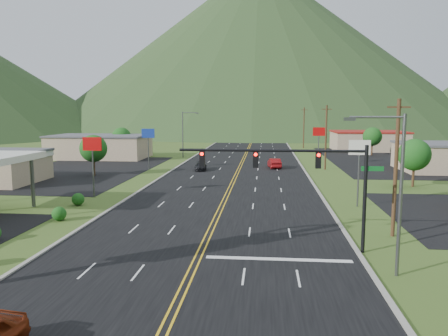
# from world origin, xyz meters

# --- Properties ---
(traffic_signal) EXTENTS (13.10, 0.43, 7.00)m
(traffic_signal) POSITION_xyz_m (6.48, 14.00, 5.33)
(traffic_signal) COLOR black
(traffic_signal) RESTS_ON ground
(streetlight_east) EXTENTS (3.28, 0.25, 9.00)m
(streetlight_east) POSITION_xyz_m (11.18, 10.00, 5.18)
(streetlight_east) COLOR #59595E
(streetlight_east) RESTS_ON ground
(streetlight_west) EXTENTS (3.28, 0.25, 9.00)m
(streetlight_west) POSITION_xyz_m (-11.68, 70.00, 5.18)
(streetlight_west) COLOR #59595E
(streetlight_west) RESTS_ON ground
(building_west_far) EXTENTS (18.40, 11.40, 4.50)m
(building_west_far) POSITION_xyz_m (-28.00, 68.00, 2.26)
(building_west_far) COLOR tan
(building_west_far) RESTS_ON ground
(building_east_mid) EXTENTS (14.40, 11.40, 4.30)m
(building_east_mid) POSITION_xyz_m (32.00, 55.00, 2.16)
(building_east_mid) COLOR tan
(building_east_mid) RESTS_ON ground
(building_east_far) EXTENTS (16.40, 12.40, 4.50)m
(building_east_far) POSITION_xyz_m (28.00, 90.00, 2.26)
(building_east_far) COLOR tan
(building_east_far) RESTS_ON ground
(pole_sign_west_a) EXTENTS (2.00, 0.18, 6.40)m
(pole_sign_west_a) POSITION_xyz_m (-14.00, 30.00, 5.05)
(pole_sign_west_a) COLOR #59595E
(pole_sign_west_a) RESTS_ON ground
(pole_sign_west_b) EXTENTS (2.00, 0.18, 6.40)m
(pole_sign_west_b) POSITION_xyz_m (-14.00, 52.00, 5.05)
(pole_sign_west_b) COLOR #59595E
(pole_sign_west_b) RESTS_ON ground
(pole_sign_east_a) EXTENTS (2.00, 0.18, 6.40)m
(pole_sign_east_a) POSITION_xyz_m (13.00, 28.00, 5.05)
(pole_sign_east_a) COLOR #59595E
(pole_sign_east_a) RESTS_ON ground
(pole_sign_east_b) EXTENTS (2.00, 0.18, 6.40)m
(pole_sign_east_b) POSITION_xyz_m (13.00, 60.00, 5.05)
(pole_sign_east_b) COLOR #59595E
(pole_sign_east_b) RESTS_ON ground
(tree_west_a) EXTENTS (3.84, 3.84, 5.82)m
(tree_west_a) POSITION_xyz_m (-20.00, 45.00, 3.89)
(tree_west_a) COLOR #382314
(tree_west_a) RESTS_ON ground
(tree_west_b) EXTENTS (3.84, 3.84, 5.82)m
(tree_west_b) POSITION_xyz_m (-25.00, 72.00, 3.89)
(tree_west_b) COLOR #382314
(tree_west_b) RESTS_ON ground
(tree_east_a) EXTENTS (3.84, 3.84, 5.82)m
(tree_east_a) POSITION_xyz_m (22.00, 40.00, 3.89)
(tree_east_a) COLOR #382314
(tree_east_a) RESTS_ON ground
(tree_east_b) EXTENTS (3.84, 3.84, 5.82)m
(tree_east_b) POSITION_xyz_m (26.00, 78.00, 3.89)
(tree_east_b) COLOR #382314
(tree_east_b) RESTS_ON ground
(utility_pole_a) EXTENTS (1.60, 0.28, 10.00)m
(utility_pole_a) POSITION_xyz_m (13.50, 18.00, 5.13)
(utility_pole_a) COLOR #382314
(utility_pole_a) RESTS_ON ground
(utility_pole_b) EXTENTS (1.60, 0.28, 10.00)m
(utility_pole_b) POSITION_xyz_m (13.50, 55.00, 5.13)
(utility_pole_b) COLOR #382314
(utility_pole_b) RESTS_ON ground
(utility_pole_c) EXTENTS (1.60, 0.28, 10.00)m
(utility_pole_c) POSITION_xyz_m (13.50, 95.00, 5.13)
(utility_pole_c) COLOR #382314
(utility_pole_c) RESTS_ON ground
(utility_pole_d) EXTENTS (1.60, 0.28, 10.00)m
(utility_pole_d) POSITION_xyz_m (13.50, 135.00, 5.13)
(utility_pole_d) COLOR #382314
(utility_pole_d) RESTS_ON ground
(mountain_n) EXTENTS (220.00, 220.00, 85.00)m
(mountain_n) POSITION_xyz_m (0.00, 220.00, 42.50)
(mountain_n) COLOR #1B3116
(mountain_n) RESTS_ON ground
(car_dark_mid) EXTENTS (2.07, 4.32, 1.21)m
(car_dark_mid) POSITION_xyz_m (-5.81, 52.07, 0.61)
(car_dark_mid) COLOR black
(car_dark_mid) RESTS_ON ground
(car_red_far) EXTENTS (2.26, 4.88, 1.55)m
(car_red_far) POSITION_xyz_m (5.59, 55.81, 0.77)
(car_red_far) COLOR maroon
(car_red_far) RESTS_ON ground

